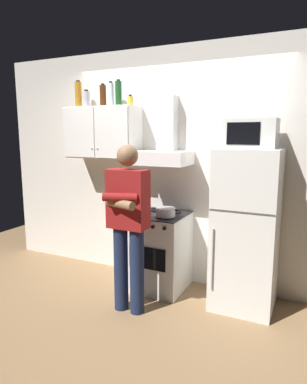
# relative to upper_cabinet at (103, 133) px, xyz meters

# --- Properties ---
(ground_plane) EXTENTS (7.00, 7.00, 0.00)m
(ground_plane) POSITION_rel_upper_cabinet_xyz_m (0.85, -0.37, -1.75)
(ground_plane) COLOR olive
(back_wall_tiled) EXTENTS (4.80, 0.10, 2.70)m
(back_wall_tiled) POSITION_rel_upper_cabinet_xyz_m (0.85, 0.23, -0.40)
(back_wall_tiled) COLOR silver
(back_wall_tiled) RESTS_ON ground_plane
(upper_cabinet) EXTENTS (0.90, 0.37, 0.60)m
(upper_cabinet) POSITION_rel_upper_cabinet_xyz_m (0.00, 0.00, 0.00)
(upper_cabinet) COLOR white
(stove_oven) EXTENTS (0.60, 0.62, 0.87)m
(stove_oven) POSITION_rel_upper_cabinet_xyz_m (0.80, -0.13, -1.32)
(stove_oven) COLOR white
(stove_oven) RESTS_ON ground_plane
(range_hood) EXTENTS (0.60, 0.44, 0.75)m
(range_hood) POSITION_rel_upper_cabinet_xyz_m (0.80, 0.00, -0.15)
(range_hood) COLOR white
(refrigerator) EXTENTS (0.60, 0.62, 1.60)m
(refrigerator) POSITION_rel_upper_cabinet_xyz_m (1.75, -0.12, -0.95)
(refrigerator) COLOR white
(refrigerator) RESTS_ON ground_plane
(microwave) EXTENTS (0.48, 0.37, 0.28)m
(microwave) POSITION_rel_upper_cabinet_xyz_m (1.75, -0.11, -0.01)
(microwave) COLOR silver
(microwave) RESTS_ON refrigerator
(person_standing) EXTENTS (0.38, 0.33, 1.64)m
(person_standing) POSITION_rel_upper_cabinet_xyz_m (0.75, -0.73, -0.85)
(person_standing) COLOR #192342
(person_standing) RESTS_ON ground_plane
(cooking_pot) EXTENTS (0.31, 0.21, 0.09)m
(cooking_pot) POSITION_rel_upper_cabinet_xyz_m (0.93, -0.24, -0.83)
(cooking_pot) COLOR #B7BABF
(cooking_pot) RESTS_ON stove_oven
(bottle_rum_dark) EXTENTS (0.08, 0.08, 0.26)m
(bottle_rum_dark) POSITION_rel_upper_cabinet_xyz_m (0.02, -0.01, 0.42)
(bottle_rum_dark) COLOR #47230F
(bottle_rum_dark) RESTS_ON upper_cabinet
(bottle_spice_jar) EXTENTS (0.06, 0.06, 0.13)m
(bottle_spice_jar) POSITION_rel_upper_cabinet_xyz_m (0.36, 0.04, 0.36)
(bottle_spice_jar) COLOR gold
(bottle_spice_jar) RESTS_ON upper_cabinet
(bottle_canister_steel) EXTENTS (0.09, 0.09, 0.20)m
(bottle_canister_steel) POSITION_rel_upper_cabinet_xyz_m (-0.22, -0.00, 0.40)
(bottle_canister_steel) COLOR #B2B5BA
(bottle_canister_steel) RESTS_ON upper_cabinet
(bottle_wine_green) EXTENTS (0.08, 0.08, 0.30)m
(bottle_wine_green) POSITION_rel_upper_cabinet_xyz_m (0.21, 0.04, 0.44)
(bottle_wine_green) COLOR #19471E
(bottle_wine_green) RESTS_ON upper_cabinet
(bottle_vodka_clear) EXTENTS (0.07, 0.07, 0.28)m
(bottle_vodka_clear) POSITION_rel_upper_cabinet_xyz_m (0.11, 0.02, 0.43)
(bottle_vodka_clear) COLOR silver
(bottle_vodka_clear) RESTS_ON upper_cabinet
(bottle_liquor_amber) EXTENTS (0.08, 0.08, 0.32)m
(bottle_liquor_amber) POSITION_rel_upper_cabinet_xyz_m (-0.34, -0.00, 0.45)
(bottle_liquor_amber) COLOR #B7721E
(bottle_liquor_amber) RESTS_ON upper_cabinet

